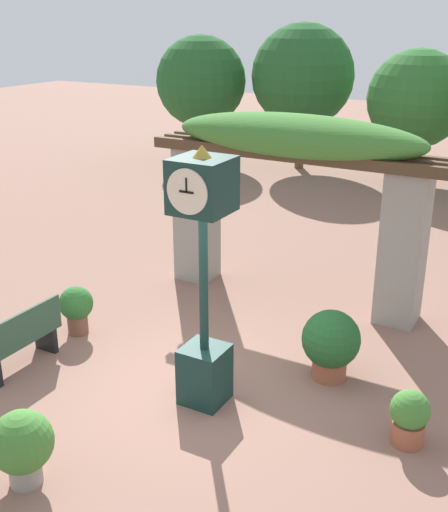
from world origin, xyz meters
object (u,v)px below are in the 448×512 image
potted_plant_far_left (331,342)px  park_bench (21,340)px  potted_plant_far_right (22,445)px  potted_plant_near_left (76,307)px  potted_plant_near_right (409,416)px  pedestal_clock (204,275)px

potted_plant_far_left → park_bench: 4.24m
potted_plant_far_left → park_bench: bearing=-154.4°
potted_plant_far_left → potted_plant_far_right: 4.09m
potted_plant_far_left → potted_plant_far_right: bearing=-120.1°
potted_plant_near_left → potted_plant_far_right: 3.39m
potted_plant_near_left → potted_plant_far_right: size_ratio=0.90×
potted_plant_near_right → park_bench: bearing=-169.9°
pedestal_clock → potted_plant_near_right: pedestal_clock is taller
potted_plant_far_left → potted_plant_far_right: size_ratio=1.15×
potted_plant_near_right → potted_plant_far_right: size_ratio=0.80×
potted_plant_near_right → potted_plant_far_left: size_ratio=0.70×
potted_plant_far_right → pedestal_clock: bearing=69.0°
pedestal_clock → park_bench: pedestal_clock is taller
potted_plant_far_left → potted_plant_near_left: bearing=-170.2°
potted_plant_near_left → potted_plant_near_right: size_ratio=1.13×
pedestal_clock → potted_plant_near_left: pedestal_clock is taller
pedestal_clock → potted_plant_far_right: bearing=-111.0°
potted_plant_near_left → potted_plant_far_left: (3.85, 0.66, 0.09)m
pedestal_clock → potted_plant_near_right: 2.86m
potted_plant_near_right → park_bench: (-5.12, -0.92, 0.07)m
potted_plant_far_right → potted_plant_far_left: bearing=59.9°
potted_plant_near_right → potted_plant_far_left: bearing=144.6°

